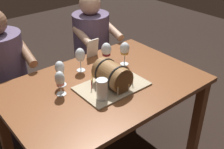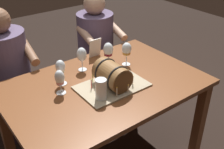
% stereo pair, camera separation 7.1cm
% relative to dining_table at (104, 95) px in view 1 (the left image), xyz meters
% --- Properties ---
extents(dining_table, '(1.40, 0.94, 0.74)m').
position_rel_dining_table_xyz_m(dining_table, '(0.00, 0.00, 0.00)').
color(dining_table, brown).
rests_on(dining_table, ground).
extents(barrel_cake, '(0.48, 0.32, 0.19)m').
position_rel_dining_table_xyz_m(barrel_cake, '(0.01, -0.07, 0.18)').
color(barrel_cake, tan).
rests_on(barrel_cake, dining_table).
extents(wine_glass_white, '(0.07, 0.07, 0.19)m').
position_rel_dining_table_xyz_m(wine_glass_white, '(-0.24, 0.17, 0.23)').
color(wine_glass_white, white).
rests_on(wine_glass_white, dining_table).
extents(wine_glass_red, '(0.08, 0.08, 0.19)m').
position_rel_dining_table_xyz_m(wine_glass_red, '(0.19, 0.21, 0.23)').
color(wine_glass_red, white).
rests_on(wine_glass_red, dining_table).
extents(wine_glass_amber, '(0.08, 0.08, 0.19)m').
position_rel_dining_table_xyz_m(wine_glass_amber, '(0.31, 0.13, 0.23)').
color(wine_glass_amber, white).
rests_on(wine_glass_amber, dining_table).
extents(wine_glass_empty, '(0.08, 0.08, 0.19)m').
position_rel_dining_table_xyz_m(wine_glass_empty, '(-0.02, 0.26, 0.23)').
color(wine_glass_empty, white).
rests_on(wine_glass_empty, dining_table).
extents(wine_glass_rose, '(0.07, 0.07, 0.17)m').
position_rel_dining_table_xyz_m(wine_glass_rose, '(-0.30, 0.07, 0.22)').
color(wine_glass_rose, white).
rests_on(wine_glass_rose, dining_table).
extents(beer_pint, '(0.07, 0.07, 0.15)m').
position_rel_dining_table_xyz_m(beer_pint, '(-0.13, -0.15, 0.17)').
color(beer_pint, white).
rests_on(beer_pint, dining_table).
extents(menu_card, '(0.11, 0.03, 0.16)m').
position_rel_dining_table_xyz_m(menu_card, '(0.19, 0.39, 0.18)').
color(menu_card, silver).
rests_on(menu_card, dining_table).
extents(person_seated_left, '(0.43, 0.50, 1.18)m').
position_rel_dining_table_xyz_m(person_seated_left, '(-0.44, 0.77, -0.07)').
color(person_seated_left, '#372D40').
rests_on(person_seated_left, ground).
extents(person_seated_right, '(0.42, 0.50, 1.16)m').
position_rel_dining_table_xyz_m(person_seated_right, '(0.44, 0.77, -0.09)').
color(person_seated_right, '#372D40').
rests_on(person_seated_right, ground).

